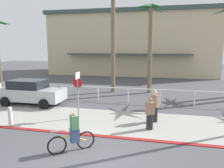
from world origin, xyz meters
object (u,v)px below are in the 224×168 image
(bollard_2, at_px, (10,116))
(pedestrian_1, at_px, (155,107))
(car_silver_1, at_px, (31,92))
(palm_tree_2, at_px, (151,27))
(palm_tree_1, at_px, (113,8))
(pedestrian_0, at_px, (150,115))
(stop_sign_bike_lane, at_px, (78,89))
(cyclist_yellow_0, at_px, (73,133))

(bollard_2, distance_m, pedestrian_1, 7.27)
(car_silver_1, relative_size, pedestrian_1, 2.60)
(pedestrian_1, bearing_deg, palm_tree_2, 95.68)
(palm_tree_1, bearing_deg, pedestrian_0, -66.51)
(palm_tree_1, bearing_deg, bollard_2, -107.91)
(bollard_2, relative_size, car_silver_1, 0.23)
(bollard_2, bearing_deg, palm_tree_1, 72.09)
(stop_sign_bike_lane, height_order, palm_tree_2, palm_tree_2)
(stop_sign_bike_lane, distance_m, pedestrian_0, 4.10)
(palm_tree_1, xyz_separation_m, car_silver_1, (-4.53, -5.45, -6.25))
(stop_sign_bike_lane, bearing_deg, palm_tree_1, 88.08)
(stop_sign_bike_lane, bearing_deg, pedestrian_1, 4.93)
(car_silver_1, bearing_deg, palm_tree_1, 50.30)
(palm_tree_1, relative_size, pedestrian_0, 6.38)
(palm_tree_1, distance_m, palm_tree_2, 3.51)
(pedestrian_0, xyz_separation_m, pedestrian_1, (0.19, 1.15, 0.07))
(palm_tree_2, height_order, pedestrian_0, palm_tree_2)
(bollard_2, bearing_deg, stop_sign_bike_lane, 33.99)
(stop_sign_bike_lane, bearing_deg, cyclist_yellow_0, -71.21)
(car_silver_1, xyz_separation_m, pedestrian_0, (8.18, -2.95, -0.16))
(palm_tree_1, bearing_deg, palm_tree_2, 4.89)
(pedestrian_0, bearing_deg, bollard_2, -170.69)
(bollard_2, relative_size, palm_tree_2, 0.14)
(palm_tree_2, xyz_separation_m, car_silver_1, (-7.62, -5.72, -4.62))
(stop_sign_bike_lane, distance_m, cyclist_yellow_0, 3.98)
(stop_sign_bike_lane, xyz_separation_m, palm_tree_2, (3.34, 7.87, 3.81))
(cyclist_yellow_0, distance_m, pedestrian_0, 3.91)
(palm_tree_1, distance_m, pedestrian_0, 11.18)
(stop_sign_bike_lane, xyz_separation_m, cyclist_yellow_0, (1.24, -3.65, -0.98))
(bollard_2, height_order, pedestrian_1, pedestrian_1)
(palm_tree_2, bearing_deg, cyclist_yellow_0, -100.33)
(palm_tree_2, bearing_deg, pedestrian_0, -86.29)
(palm_tree_1, xyz_separation_m, pedestrian_1, (3.84, -7.25, -6.34))
(bollard_2, relative_size, pedestrian_0, 0.64)
(palm_tree_1, relative_size, pedestrian_1, 5.86)
(cyclist_yellow_0, bearing_deg, palm_tree_1, 95.02)
(cyclist_yellow_0, bearing_deg, bollard_2, 156.63)
(cyclist_yellow_0, bearing_deg, stop_sign_bike_lane, 108.79)
(palm_tree_1, bearing_deg, pedestrian_1, -62.12)
(palm_tree_2, xyz_separation_m, pedestrian_1, (0.75, -7.52, -4.70))
(car_silver_1, bearing_deg, pedestrian_1, -12.14)
(car_silver_1, bearing_deg, bollard_2, -70.25)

